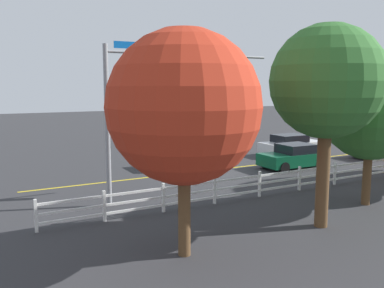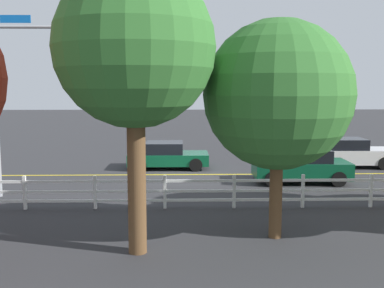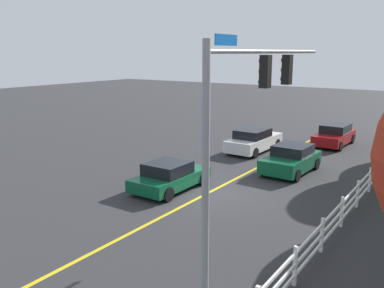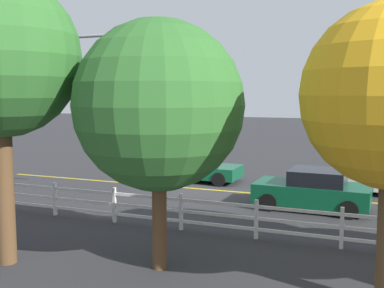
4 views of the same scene
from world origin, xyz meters
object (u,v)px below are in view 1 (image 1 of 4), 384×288
at_px(tree_2, 371,111).
at_px(tree_1, 184,107).
at_px(car_0, 293,157).
at_px(car_2, 291,145).
at_px(tree_3, 327,83).
at_px(car_1, 381,147).
at_px(car_3, 179,157).

bearing_deg(tree_2, tree_1, 6.10).
height_order(car_0, car_2, car_2).
xyz_separation_m(car_0, tree_1, (11.72, 8.24, 3.62)).
bearing_deg(tree_1, tree_3, 178.87).
bearing_deg(car_1, tree_2, 35.48).
relative_size(car_1, tree_2, 0.72).
xyz_separation_m(car_3, tree_1, (5.81, 11.84, 3.69)).
bearing_deg(tree_3, tree_1, -1.13).
distance_m(car_0, tree_2, 8.38).
distance_m(tree_1, tree_3, 5.43).
bearing_deg(tree_2, car_1, -145.74).
relative_size(car_3, tree_1, 0.62).
bearing_deg(car_2, car_0, -129.74).
bearing_deg(car_3, car_2, 1.29).
bearing_deg(car_3, tree_3, -91.78).
height_order(tree_1, tree_3, tree_3).
height_order(car_2, car_3, car_2).
relative_size(car_1, car_3, 1.07).
xyz_separation_m(car_2, car_3, (9.16, 0.17, -0.07)).
relative_size(car_1, car_2, 0.91).
distance_m(car_3, tree_1, 13.69).
bearing_deg(tree_2, car_3, -73.30).
height_order(car_0, tree_2, tree_2).
bearing_deg(car_0, car_1, -178.52).
distance_m(car_1, car_3, 14.36).
distance_m(car_2, tree_2, 12.92).
distance_m(car_0, car_3, 6.92).
bearing_deg(car_0, tree_2, 71.63).
bearing_deg(tree_1, car_1, -157.37).
bearing_deg(car_2, tree_1, -140.19).
xyz_separation_m(car_2, tree_3, (9.59, 12.11, 4.31)).
height_order(car_0, car_1, car_0).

